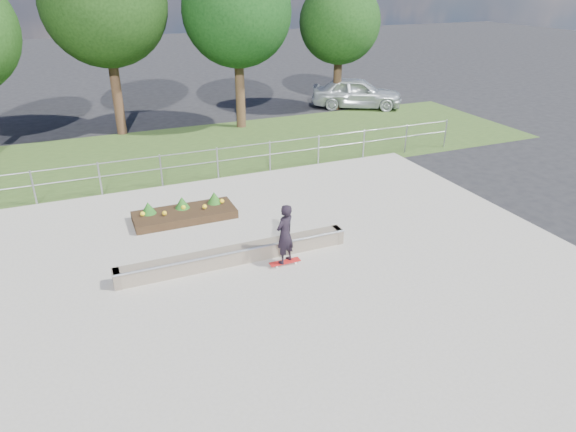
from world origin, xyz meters
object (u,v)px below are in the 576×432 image
Objects in this scene: skateboarder at (285,234)px; parked_car at (357,93)px; grind_ledge at (236,255)px; planter_bed at (184,212)px.

parked_car is at bearing 54.50° from skateboarder.
grind_ledge is 1.22× the size of parked_car.
planter_bed is at bearing 160.52° from parked_car.
skateboarder is 17.74m from parked_car.
skateboarder is (1.74, -3.71, 0.67)m from planter_bed.
skateboarder reaches higher than parked_car.
parked_car reaches higher than grind_ledge.
skateboarder reaches higher than grind_ledge.
planter_bed is at bearing 115.12° from skateboarder.
skateboarder reaches higher than planter_bed.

